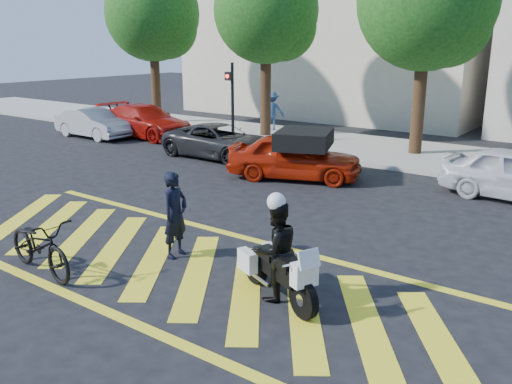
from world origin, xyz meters
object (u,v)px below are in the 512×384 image
Objects in this scene: officer_bike at (175,215)px; parked_far_left at (93,123)px; bicycle at (40,246)px; red_convertible at (295,157)px; police_motorcycle at (277,270)px; officer_moto at (276,251)px; parked_mid_left at (220,141)px; parked_left at (145,121)px.

officer_bike is 14.26m from parked_far_left.
bicycle is 0.51× the size of red_convertible.
police_motorcycle is (3.90, 1.65, -0.04)m from bicycle.
officer_bike is 2.59m from police_motorcycle.
red_convertible is 1.05× the size of parked_far_left.
officer_bike is at bearing -163.87° from police_motorcycle.
officer_moto is 0.38× the size of parked_mid_left.
police_motorcycle is 10.95m from parked_mid_left.
officer_bike reaches higher than bicycle.
officer_moto is at bearing -60.91° from bicycle.
red_convertible is at bearing 143.95° from police_motorcycle.
parked_left is (-9.04, 2.40, 0.01)m from red_convertible.
parked_left is 5.48m from parked_mid_left.
officer_moto is at bearing -103.82° from officer_bike.
officer_bike is at bearing -74.20° from officer_moto.
parked_left reaches higher than red_convertible.
police_motorcycle is at bearing 152.49° from officer_moto.
parked_left is at bearing 54.11° from red_convertible.
parked_far_left is (-12.15, 7.46, -0.21)m from officer_bike.
officer_moto is at bearing -117.03° from parked_far_left.
officer_bike is at bearing -120.56° from parked_far_left.
officer_moto is 16.63m from parked_far_left.
parked_mid_left is (-3.79, 9.44, 0.07)m from bicycle.
parked_left is at bearing 43.83° from officer_bike.
police_motorcycle is 16.64m from parked_far_left.
parked_left is (-10.45, 8.85, -0.15)m from officer_bike.
parked_far_left is (-10.79, 9.45, 0.09)m from bicycle.
red_convertible is (-3.94, 6.80, -0.14)m from officer_moto.
red_convertible is 0.93× the size of parked_mid_left.
officer_bike is 6.60m from red_convertible.
bicycle is at bearing -133.32° from police_motorcycle.
parked_far_left is at bearing 52.53° from officer_bike.
red_convertible is at bearing -126.19° from officer_moto.
parked_mid_left is at bearing -89.10° from parked_far_left.
officer_moto is 15.91m from parked_left.
police_motorcycle is 0.45× the size of parked_mid_left.
officer_moto is at bearing -117.51° from police_motorcycle.
officer_bike reaches higher than parked_left.
bicycle is 8.44m from red_convertible.
parked_mid_left is at bearing 158.38° from police_motorcycle.
red_convertible is 10.79m from parked_far_left.
parked_left reaches higher than parked_far_left.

